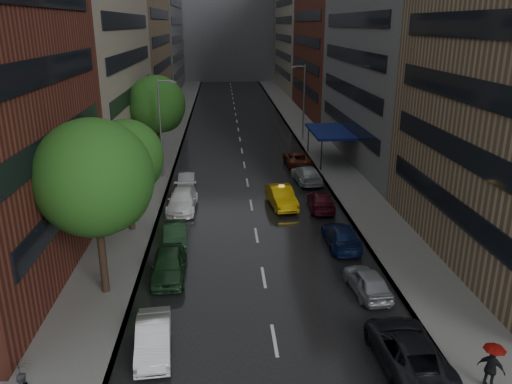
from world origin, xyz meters
TOP-DOWN VIEW (x-y plane):
  - road at (0.00, 50.00)m, footprint 14.00×140.00m
  - sidewalk_left at (-9.00, 50.00)m, footprint 4.00×140.00m
  - sidewalk_right at (9.00, 50.00)m, footprint 4.00×140.00m
  - buildings_left at (-15.00, 58.79)m, footprint 8.00×108.00m
  - buildings_right at (15.00, 56.70)m, footprint 8.05×109.10m
  - building_far at (0.00, 118.00)m, footprint 40.00×14.00m
  - tree_near at (-8.60, 8.80)m, footprint 5.96×5.96m
  - tree_mid at (-8.60, 17.37)m, footprint 4.94×4.94m
  - tree_far at (-8.60, 34.56)m, footprint 5.68×5.68m
  - taxi at (2.37, 21.62)m, footprint 2.29×5.04m
  - parked_cars_left at (-5.40, 15.62)m, footprint 2.31×27.40m
  - parked_cars_right at (5.40, 17.83)m, footprint 2.68×36.97m
  - ped_black_umbrella at (-9.70, 0.13)m, footprint 0.96×0.98m
  - ped_red_umbrella at (8.07, 0.13)m, footprint 1.04×1.03m
  - street_lamp_left at (-7.72, 30.00)m, footprint 1.74×0.22m
  - street_lamp_right at (7.72, 45.00)m, footprint 1.74×0.22m
  - awning at (8.98, 35.00)m, footprint 4.00×8.00m

SIDE VIEW (x-z plane):
  - road at x=0.00m, z-range 0.00..0.01m
  - sidewalk_left at x=-9.00m, z-range 0.00..0.15m
  - sidewalk_right at x=9.00m, z-range 0.00..0.15m
  - parked_cars_right at x=5.40m, z-range -0.04..1.49m
  - parked_cars_left at x=-5.40m, z-range -0.06..1.53m
  - taxi at x=2.37m, z-range 0.00..1.60m
  - ped_red_umbrella at x=8.07m, z-range 0.32..2.33m
  - ped_black_umbrella at x=-9.70m, z-range 0.35..2.44m
  - awning at x=8.98m, z-range 1.57..4.70m
  - street_lamp_left at x=-7.72m, z-range 0.39..9.39m
  - street_lamp_right at x=7.72m, z-range 0.39..9.39m
  - tree_mid at x=-8.60m, z-range 1.45..9.32m
  - tree_far at x=-8.60m, z-range 1.67..10.73m
  - tree_near at x=-8.60m, z-range 1.75..11.26m
  - buildings_right at x=15.00m, z-range -2.97..33.03m
  - buildings_left at x=-15.00m, z-range -3.01..34.99m
  - building_far at x=0.00m, z-range 0.00..32.00m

